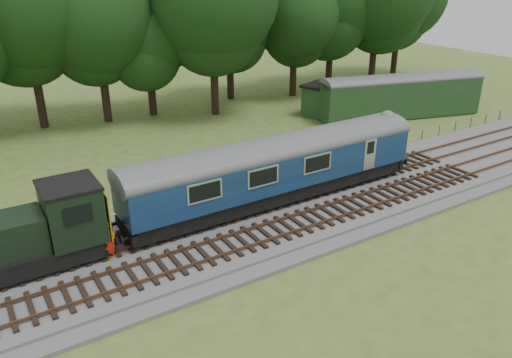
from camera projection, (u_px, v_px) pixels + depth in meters
ground at (226, 234)px, 26.07m from camera, size 120.00×120.00×0.00m
ballast at (226, 231)px, 26.00m from camera, size 70.00×7.00×0.35m
track_north at (214, 216)px, 26.99m from camera, size 67.20×2.40×0.21m
track_south at (242, 241)px, 24.66m from camera, size 67.20×2.40×0.21m
fence at (190, 202)px, 29.56m from camera, size 64.00×0.12×1.00m
tree_line at (103, 125)px, 43.13m from camera, size 70.00×8.00×18.00m
dmu_railcar at (277, 164)px, 28.08m from camera, size 18.05×2.86×3.88m
shunter_loco at (10, 242)px, 21.58m from camera, size 8.91×2.60×3.38m
worker at (110, 240)px, 22.99m from camera, size 0.84×0.81×1.94m
parked_coach at (401, 94)px, 44.56m from camera, size 15.16×6.56×3.84m
shed at (326, 100)px, 45.18m from camera, size 4.50×4.50×2.89m
caravan at (447, 91)px, 49.74m from camera, size 5.13×3.47×2.29m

